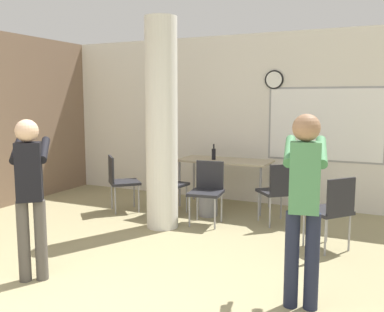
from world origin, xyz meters
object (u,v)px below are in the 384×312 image
chair_table_right (279,189)px  person_playing_side (304,196)px  person_playing_front (30,187)px  chair_mid_room (332,207)px  bottle_on_table (214,154)px  chair_table_left (167,181)px  folding_table (225,163)px  chair_near_pillar (120,179)px  chair_table_front (207,188)px

chair_table_right → person_playing_side: (0.75, -2.27, 0.45)m
person_playing_front → person_playing_side: bearing=12.5°
chair_mid_room → bottle_on_table: bearing=146.7°
bottle_on_table → chair_table_left: bottle_on_table is taller
chair_table_left → chair_mid_room: 2.51m
folding_table → chair_table_left: size_ratio=1.69×
chair_near_pillar → folding_table: bearing=33.9°
chair_table_right → chair_mid_room: (0.80, -0.76, 0.00)m
chair_table_front → bottle_on_table: bearing=106.9°
chair_table_right → folding_table: bearing=149.2°
folding_table → person_playing_front: person_playing_front is taller
folding_table → chair_table_right: chair_table_right is taller
bottle_on_table → chair_near_pillar: bearing=-144.4°
chair_near_pillar → chair_table_right: 2.44m
chair_table_right → person_playing_side: bearing=-71.7°
chair_table_front → person_playing_front: (-0.79, -2.46, 0.41)m
chair_near_pillar → chair_mid_room: (3.22, -0.44, 0.00)m
person_playing_side → person_playing_front: person_playing_side is taller
chair_table_left → person_playing_front: bearing=-91.4°
chair_table_front → person_playing_front: person_playing_front is taller
chair_near_pillar → chair_table_left: size_ratio=1.00×
chair_table_left → chair_mid_room: bearing=-13.1°
folding_table → person_playing_side: size_ratio=0.90×
chair_mid_room → person_playing_front: person_playing_front is taller
chair_table_right → chair_table_left: 1.66m
folding_table → chair_mid_room: chair_mid_room is taller
chair_table_left → chair_table_right: bearing=6.6°
chair_near_pillar → person_playing_side: bearing=-31.6°
bottle_on_table → person_playing_front: person_playing_front is taller
person_playing_side → person_playing_front: (-2.46, -0.54, -0.04)m
bottle_on_table → person_playing_side: bearing=-55.3°
chair_table_left → person_playing_side: person_playing_side is taller
chair_near_pillar → person_playing_side: person_playing_side is taller
folding_table → chair_near_pillar: (-1.38, -0.93, -0.20)m
person_playing_side → chair_table_right: bearing=108.3°
folding_table → chair_near_pillar: bearing=-146.1°
chair_near_pillar → person_playing_front: person_playing_front is taller
chair_mid_room → chair_table_right: bearing=136.4°
bottle_on_table → chair_table_left: size_ratio=0.29×
person_playing_side → person_playing_front: size_ratio=1.05×
chair_table_front → chair_table_right: bearing=20.9°
chair_table_right → bottle_on_table: bearing=155.3°
bottle_on_table → chair_mid_room: 2.42m
chair_table_right → chair_table_front: size_ratio=1.00×
chair_near_pillar → person_playing_side: (3.17, -1.95, 0.45)m
chair_near_pillar → person_playing_front: size_ratio=0.56×
chair_mid_room → person_playing_front: size_ratio=0.56×
folding_table → person_playing_side: bearing=-58.3°
chair_mid_room → person_playing_side: 1.57m
folding_table → chair_mid_room: (1.83, -1.37, -0.20)m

